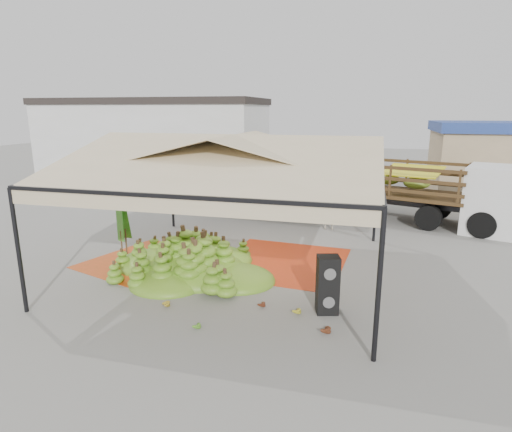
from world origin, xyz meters
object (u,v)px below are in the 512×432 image
(banana_heap, at_px, (194,255))
(vendor, at_px, (329,210))
(speaker_stack, at_px, (328,285))
(truck_left, at_px, (275,185))
(truck_right, at_px, (429,186))

(banana_heap, relative_size, vendor, 3.37)
(banana_heap, bearing_deg, vendor, 60.49)
(banana_heap, distance_m, speaker_stack, 4.27)
(banana_heap, height_order, truck_left, truck_left)
(vendor, bearing_deg, truck_right, -152.33)
(banana_heap, relative_size, truck_right, 0.67)
(speaker_stack, height_order, vendor, vendor)
(truck_right, bearing_deg, speaker_stack, -90.69)
(truck_left, relative_size, truck_right, 0.82)
(banana_heap, height_order, truck_right, truck_right)
(banana_heap, xyz_separation_m, truck_left, (0.62, 8.07, 0.75))
(vendor, relative_size, truck_right, 0.20)
(vendor, relative_size, truck_left, 0.25)
(truck_right, bearing_deg, truck_left, -162.97)
(banana_heap, xyz_separation_m, vendor, (3.33, 5.88, 0.22))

